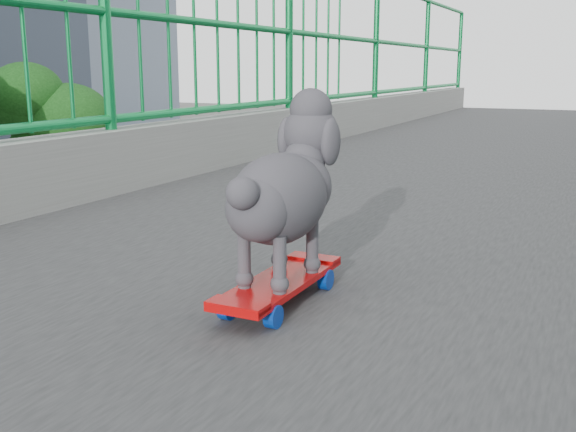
{
  "coord_description": "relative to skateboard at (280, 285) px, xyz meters",
  "views": [
    {
      "loc": [
        0.79,
        1.42,
        7.59
      ],
      "look_at": [
        0.06,
        2.94,
        7.22
      ],
      "focal_mm": 42.0,
      "sensor_mm": 36.0,
      "label": 1
    }
  ],
  "objects": [
    {
      "name": "car_7",
      "position": [
        -12.46,
        14.84,
        -6.38
      ],
      "size": [
        1.86,
        4.58,
        1.33
      ],
      "primitive_type": "imported",
      "rotation": [
        0.0,
        0.0,
        3.14
      ],
      "color": "gray",
      "rests_on": "ground"
    },
    {
      "name": "poodle",
      "position": [
        0.0,
        0.03,
        0.25
      ],
      "size": [
        0.22,
        0.52,
        0.43
      ],
      "rotation": [
        0.0,
        0.0,
        -0.01
      ],
      "color": "#332F35",
      "rests_on": "skateboard"
    },
    {
      "name": "skateboard",
      "position": [
        0.0,
        0.0,
        0.0
      ],
      "size": [
        0.15,
        0.49,
        0.06
      ],
      "rotation": [
        0.0,
        0.0,
        -0.01
      ],
      "color": "#C30607",
      "rests_on": "footbridge"
    }
  ]
}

